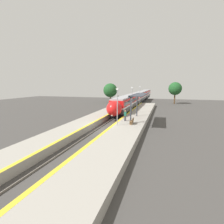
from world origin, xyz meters
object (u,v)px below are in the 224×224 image
train (139,97)px  platform_bench (132,121)px  lamppost_near (117,104)px  lamppost_far (140,95)px  railway_signal (118,101)px  person_waiting (125,115)px  lamppost_mid (132,98)px

train → platform_bench: size_ratio=42.58×
lamppost_near → lamppost_far: 22.76m
platform_bench → railway_signal: bearing=111.5°
person_waiting → lamppost_mid: size_ratio=0.32×
platform_bench → railway_signal: 18.51m
lamppost_mid → lamppost_near: bearing=-90.0°
railway_signal → lamppost_far: (4.90, 4.09, 1.48)m
lamppost_near → train: bearing=93.6°
train → lamppost_near: 37.69m
railway_signal → lamppost_near: 19.36m
lamppost_mid → lamppost_far: bearing=90.0°
lamppost_near → lamppost_far: size_ratio=1.00×
person_waiting → railway_signal: railway_signal is taller
person_waiting → lamppost_far: lamppost_far is taller
lamppost_far → platform_bench: bearing=-84.9°
lamppost_mid → lamppost_far: 11.38m
person_waiting → lamppost_mid: lamppost_mid is taller
lamppost_near → lamppost_mid: size_ratio=1.00×
train → person_waiting: (2.79, -34.22, -0.48)m
train → lamppost_mid: (2.37, -26.20, 1.67)m
train → railway_signal: size_ratio=16.55×
person_waiting → lamppost_near: size_ratio=0.32×
platform_bench → railway_signal: size_ratio=0.39×
railway_signal → lamppost_near: size_ratio=0.75×
platform_bench → person_waiting: size_ratio=0.90×
lamppost_near → platform_bench: bearing=38.2°
train → lamppost_far: bearing=-80.9°
train → lamppost_mid: lamppost_mid is taller
lamppost_far → railway_signal: bearing=-140.1°
person_waiting → lamppost_near: lamppost_near is taller
platform_bench → person_waiting: bearing=127.9°
person_waiting → lamppost_mid: (-0.42, 8.02, 2.15)m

